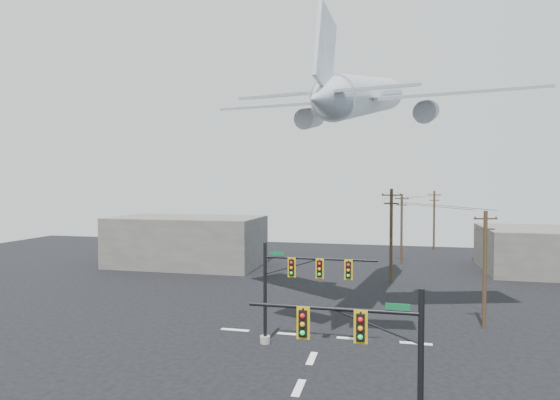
% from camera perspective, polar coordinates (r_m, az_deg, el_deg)
% --- Properties ---
extents(lane_markings, '(14.00, 21.20, 0.01)m').
position_cam_1_polar(lane_markings, '(26.09, 2.89, -20.73)').
color(lane_markings, white).
rests_on(lane_markings, ground).
extents(signal_mast_near, '(6.67, 0.70, 6.37)m').
position_cam_1_polar(signal_mast_near, '(18.33, 12.17, -19.29)').
color(signal_mast_near, gray).
rests_on(signal_mast_near, ground).
extents(signal_mast_far, '(7.29, 0.71, 6.41)m').
position_cam_1_polar(signal_mast_far, '(29.47, 1.56, -10.58)').
color(signal_mast_far, gray).
rests_on(signal_mast_far, ground).
extents(utility_pole_a, '(1.62, 0.51, 8.21)m').
position_cam_1_polar(utility_pole_a, '(35.83, 23.70, -7.48)').
color(utility_pole_a, '#44301D').
rests_on(utility_pole_a, ground).
extents(utility_pole_b, '(1.94, 0.32, 9.58)m').
position_cam_1_polar(utility_pole_b, '(48.93, 13.39, -4.01)').
color(utility_pole_b, '#44301D').
rests_on(utility_pole_b, ground).
extents(utility_pole_c, '(1.69, 0.84, 8.80)m').
position_cam_1_polar(utility_pole_c, '(61.13, 14.60, -3.21)').
color(utility_pole_c, '#44301D').
rests_on(utility_pole_c, ground).
extents(utility_pole_d, '(1.87, 0.31, 9.00)m').
position_cam_1_polar(utility_pole_d, '(75.34, 18.27, -2.19)').
color(utility_pole_d, '#44301D').
rests_on(utility_pole_d, ground).
extents(power_lines, '(8.23, 40.11, 0.30)m').
position_cam_1_polar(power_lines, '(54.77, 16.23, 0.07)').
color(power_lines, black).
extents(airliner, '(25.37, 26.94, 7.71)m').
position_cam_1_polar(airliner, '(38.13, 10.40, 12.30)').
color(airliner, silver).
extents(building_left, '(18.00, 10.00, 6.00)m').
position_cam_1_polar(building_left, '(59.04, -11.27, -4.94)').
color(building_left, slate).
rests_on(building_left, ground).
extents(building_right, '(14.00, 12.00, 5.00)m').
position_cam_1_polar(building_right, '(61.45, 29.94, -5.36)').
color(building_right, slate).
rests_on(building_right, ground).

